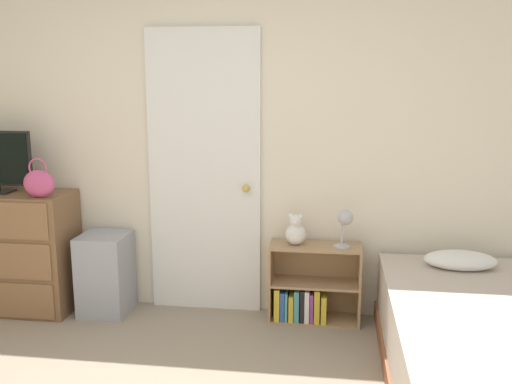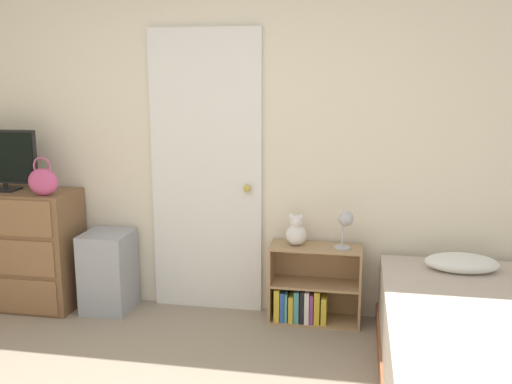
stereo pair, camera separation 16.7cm
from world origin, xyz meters
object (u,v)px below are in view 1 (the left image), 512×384
at_px(bed, 483,351).
at_px(desk_lamp, 345,221).
at_px(storage_bin, 106,273).
at_px(handbag, 39,183).
at_px(teddy_bear, 296,231).
at_px(bookshelf, 309,291).
at_px(dresser, 3,251).

bearing_deg(bed, desk_lamp, 133.46).
bearing_deg(storage_bin, handbag, -156.96).
distance_m(desk_lamp, bed, 1.22).
relative_size(storage_bin, teddy_bear, 2.66).
xyz_separation_m(handbag, storage_bin, (0.39, 0.16, -0.71)).
xyz_separation_m(bookshelf, desk_lamp, (0.24, -0.04, 0.54)).
bearing_deg(teddy_bear, bed, -37.34).
distance_m(dresser, handbag, 0.70).
xyz_separation_m(dresser, handbag, (0.40, -0.13, 0.56)).
height_order(teddy_bear, desk_lamp, desk_lamp).
distance_m(handbag, bed, 3.07).
height_order(desk_lamp, bed, desk_lamp).
relative_size(handbag, desk_lamp, 1.03).
bearing_deg(dresser, bed, -12.89).
relative_size(dresser, bookshelf, 1.65).
height_order(handbag, desk_lamp, handbag).
distance_m(handbag, storage_bin, 0.82).
relative_size(dresser, bed, 0.54).
height_order(storage_bin, bed, bed).
distance_m(storage_bin, bed, 2.64).
bearing_deg(desk_lamp, storage_bin, -179.58).
bearing_deg(bookshelf, bed, -39.96).
relative_size(teddy_bear, bed, 0.11).
xyz_separation_m(storage_bin, teddy_bear, (1.41, 0.05, 0.36)).
height_order(bookshelf, teddy_bear, teddy_bear).
bearing_deg(storage_bin, desk_lamp, 0.42).
bearing_deg(storage_bin, teddy_bear, 2.13).
relative_size(storage_bin, bed, 0.30).
distance_m(dresser, storage_bin, 0.80).
height_order(bookshelf, bed, bed).
bearing_deg(desk_lamp, teddy_bear, 173.44).
relative_size(bookshelf, teddy_bear, 2.88).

